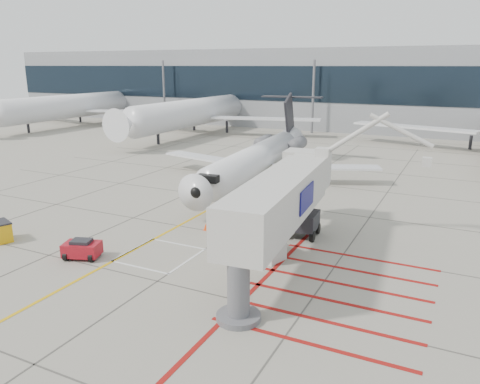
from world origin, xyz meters
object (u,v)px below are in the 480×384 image
at_px(pushback_tug, 82,248).
at_px(regional_jet, 247,147).
at_px(jet_bridge, 279,209).
at_px(spill_bin, 1,231).

bearing_deg(pushback_tug, regional_jet, 64.92).
height_order(jet_bridge, pushback_tug, jet_bridge).
bearing_deg(regional_jet, jet_bridge, -64.19).
height_order(regional_jet, pushback_tug, regional_jet).
relative_size(regional_jet, pushback_tug, 14.28).
xyz_separation_m(regional_jet, pushback_tug, (-1.95, -18.91, -3.30)).
height_order(pushback_tug, spill_bin, spill_bin).
relative_size(regional_jet, spill_bin, 19.25).
bearing_deg(pushback_tug, spill_bin, 162.76).
relative_size(pushback_tug, spill_bin, 1.35).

